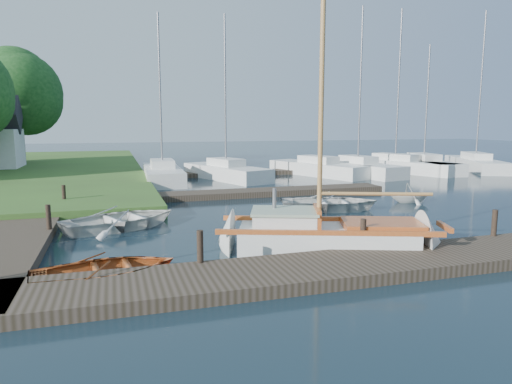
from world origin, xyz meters
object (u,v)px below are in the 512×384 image
object	(u,v)px
marina_boat_0	(163,173)
marina_boat_5	(395,164)
sailboat	(331,239)
marina_boat_1	(226,171)
mooring_post_2	(363,233)
mooring_post_4	(49,217)
dinghy	(105,265)
mooring_post_3	(494,223)
marina_boat_6	(424,164)
tree_7	(19,92)
marina_boat_3	(318,167)
marina_boat_4	(358,167)
marina_boat_7	(476,163)
mooring_post_5	(64,194)
tender_d	(410,192)
tender_a	(121,217)
mooring_post_1	(200,246)
tender_c	(330,200)

from	to	relation	value
marina_boat_0	marina_boat_5	size ratio (longest dim) A/B	0.86
sailboat	marina_boat_1	distance (m)	17.88
mooring_post_2	mooring_post_4	bearing A→B (deg)	149.53
dinghy	mooring_post_3	bearing A→B (deg)	-99.67
marina_boat_6	tree_7	size ratio (longest dim) A/B	1.02
marina_boat_3	mooring_post_4	bearing A→B (deg)	110.36
dinghy	marina_boat_4	bearing A→B (deg)	-51.57
marina_boat_4	tree_7	world-z (taller)	marina_boat_4
marina_boat_4	marina_boat_5	size ratio (longest dim) A/B	0.97
marina_boat_4	marina_boat_7	world-z (taller)	marina_boat_7
sailboat	marina_boat_5	bearing A→B (deg)	71.77
mooring_post_4	mooring_post_5	xyz separation A→B (m)	(0.00, 5.00, 0.00)
tender_d	marina_boat_6	world-z (taller)	marina_boat_6
marina_boat_1	tender_d	bearing A→B (deg)	-171.91
mooring_post_2	marina_boat_6	world-z (taller)	marina_boat_6
mooring_post_3	tree_7	distance (m)	36.31
mooring_post_4	marina_boat_1	distance (m)	16.63
mooring_post_5	marina_boat_6	world-z (taller)	marina_boat_6
tender_a	marina_boat_0	world-z (taller)	marina_boat_0
mooring_post_1	marina_boat_4	size ratio (longest dim) A/B	0.07
mooring_post_1	tender_a	world-z (taller)	mooring_post_1
marina_boat_4	marina_boat_6	world-z (taller)	marina_boat_4
sailboat	marina_boat_4	size ratio (longest dim) A/B	0.84
mooring_post_3	mooring_post_2	bearing A→B (deg)	180.00
tender_a	mooring_post_5	bearing A→B (deg)	5.70
mooring_post_4	marina_boat_0	bearing A→B (deg)	70.09
mooring_post_3	tree_7	bearing A→B (deg)	120.10
marina_boat_0	mooring_post_1	bearing A→B (deg)	178.93
dinghy	tree_7	size ratio (longest dim) A/B	0.35
tender_d	tree_7	world-z (taller)	tree_7
mooring_post_3	marina_boat_7	distance (m)	25.45
mooring_post_3	marina_boat_7	size ratio (longest dim) A/B	0.06
mooring_post_1	marina_boat_3	bearing A→B (deg)	57.68
dinghy	tender_d	bearing A→B (deg)	-70.70
mooring_post_1	tender_c	world-z (taller)	mooring_post_1
mooring_post_4	marina_boat_4	world-z (taller)	marina_boat_4
mooring_post_2	marina_boat_7	world-z (taller)	marina_boat_7
dinghy	tree_7	world-z (taller)	tree_7
marina_boat_1	marina_boat_7	world-z (taller)	marina_boat_7
mooring_post_5	marina_boat_5	xyz separation A→B (m)	(22.94, 9.71, -0.13)
mooring_post_1	mooring_post_3	size ratio (longest dim) A/B	1.00
mooring_post_2	marina_boat_1	distance (m)	18.84
mooring_post_5	tender_a	size ratio (longest dim) A/B	0.20
marina_boat_1	marina_boat_5	distance (m)	13.74
sailboat	marina_boat_5	distance (m)	23.93
mooring_post_1	marina_boat_4	distance (m)	23.71
mooring_post_5	sailboat	bearing A→B (deg)	-48.26
tender_c	mooring_post_2	bearing A→B (deg)	177.35
marina_boat_1	tender_a	bearing A→B (deg)	132.01
tender_d	marina_boat_0	size ratio (longest dim) A/B	0.19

